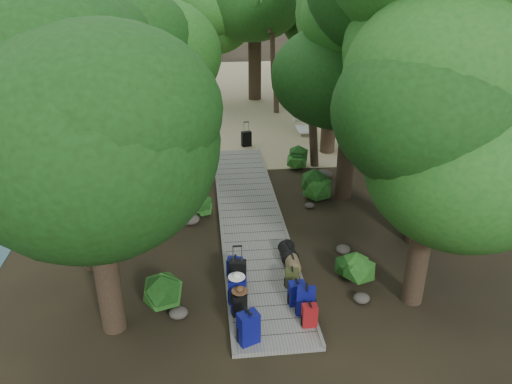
{
  "coord_description": "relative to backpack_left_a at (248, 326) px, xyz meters",
  "views": [
    {
      "loc": [
        -1.38,
        -12.92,
        7.64
      ],
      "look_at": [
        0.16,
        0.95,
        1.0
      ],
      "focal_mm": 35.0,
      "sensor_mm": 36.0,
      "label": 1
    }
  ],
  "objects": [
    {
      "name": "backpack_right_b",
      "position": [
        1.41,
        0.79,
        -0.03
      ],
      "size": [
        0.48,
        0.39,
        0.76
      ],
      "primitive_type": null,
      "rotation": [
        0.0,
        0.0,
        -0.26
      ],
      "color": "#030E69",
      "rests_on": "boardwalk"
    },
    {
      "name": "tree_left_a",
      "position": [
        -2.96,
        0.93,
        3.31
      ],
      "size": [
        4.61,
        4.61,
        7.69
      ],
      "primitive_type": null,
      "color": "black",
      "rests_on": "ground"
    },
    {
      "name": "tree_right_b",
      "position": [
        5.41,
        3.8,
        4.9
      ],
      "size": [
        6.08,
        6.08,
        10.85
      ],
      "primitive_type": null,
      "color": "black",
      "rests_on": "ground"
    },
    {
      "name": "backpack_left_a",
      "position": [
        0.0,
        0.0,
        0.0
      ],
      "size": [
        0.52,
        0.45,
        0.82
      ],
      "primitive_type": null,
      "rotation": [
        0.0,
        0.0,
        0.39
      ],
      "color": "#030E69",
      "rests_on": "boardwalk"
    },
    {
      "name": "rock_right_a",
      "position": [
        2.87,
        1.2,
        -0.42
      ],
      "size": [
        0.4,
        0.36,
        0.22
      ],
      "primitive_type": null,
      "color": "#4C473F",
      "rests_on": "ground"
    },
    {
      "name": "rock_left_d",
      "position": [
        -1.21,
        7.23,
        -0.45
      ],
      "size": [
        0.31,
        0.27,
        0.17
      ],
      "primitive_type": null,
      "color": "#4C473F",
      "rests_on": "ground"
    },
    {
      "name": "shrub_right_b",
      "position": [
        2.99,
        6.77,
        -0.03
      ],
      "size": [
        1.12,
        1.12,
        1.01
      ],
      "primitive_type": null,
      "color": "#184E17",
      "rests_on": "ground"
    },
    {
      "name": "rock_right_c",
      "position": [
        2.66,
        6.26,
        -0.44
      ],
      "size": [
        0.32,
        0.29,
        0.18
      ],
      "primitive_type": null,
      "color": "#4C473F",
      "rests_on": "ground"
    },
    {
      "name": "duffel_right_khaki",
      "position": [
        1.42,
        2.61,
        -0.22
      ],
      "size": [
        0.38,
        0.57,
        0.38
      ],
      "primitive_type": null,
      "rotation": [
        0.0,
        0.0,
        0.0
      ],
      "color": "brown",
      "rests_on": "boardwalk"
    },
    {
      "name": "suitcase_on_boardwalk",
      "position": [
        -0.06,
        2.12,
        -0.08
      ],
      "size": [
        0.46,
        0.29,
        0.66
      ],
      "primitive_type": null,
      "rotation": [
        0.0,
        0.0,
        -0.15
      ],
      "color": "black",
      "rests_on": "boardwalk"
    },
    {
      "name": "tree_right_c",
      "position": [
        4.0,
        6.99,
        3.57
      ],
      "size": [
        4.74,
        4.74,
        8.2
      ],
      "primitive_type": null,
      "color": "black",
      "rests_on": "ground"
    },
    {
      "name": "palm_right_b",
      "position": [
        5.55,
        16.07,
        3.64
      ],
      "size": [
        4.31,
        4.31,
        8.34
      ],
      "primitive_type": null,
      "color": "#133C11",
      "rests_on": "ground"
    },
    {
      "name": "rock_left_b",
      "position": [
        -2.19,
        2.24,
        -0.44
      ],
      "size": [
        0.32,
        0.29,
        0.18
      ],
      "primitive_type": null,
      "color": "#4C473F",
      "rests_on": "ground"
    },
    {
      "name": "backpack_left_d",
      "position": [
        -0.11,
        2.45,
        -0.12
      ],
      "size": [
        0.45,
        0.38,
        0.59
      ],
      "primitive_type": null,
      "rotation": [
        0.0,
        0.0,
        -0.3
      ],
      "color": "#030E69",
      "rests_on": "boardwalk"
    },
    {
      "name": "backpack_right_c",
      "position": [
        1.26,
        1.17,
        -0.09
      ],
      "size": [
        0.41,
        0.31,
        0.65
      ],
      "primitive_type": null,
      "rotation": [
        0.0,
        0.0,
        0.11
      ],
      "color": "#030E69",
      "rests_on": "boardwalk"
    },
    {
      "name": "tree_back_c",
      "position": [
        5.75,
        20.49,
        3.69
      ],
      "size": [
        4.69,
        4.69,
        8.44
      ],
      "primitive_type": null,
      "color": "black",
      "rests_on": "ground"
    },
    {
      "name": "palm_left_a",
      "position": [
        -3.77,
        11.49,
        3.23
      ],
      "size": [
        4.73,
        4.73,
        7.52
      ],
      "primitive_type": null,
      "color": "#133C11",
      "rests_on": "ground"
    },
    {
      "name": "backpack_right_d",
      "position": [
        1.28,
        1.88,
        -0.15
      ],
      "size": [
        0.37,
        0.29,
        0.52
      ],
      "primitive_type": null,
      "rotation": [
        0.0,
        0.0,
        -0.13
      ],
      "color": "#363E1D",
      "rests_on": "boardwalk"
    },
    {
      "name": "palm_right_a",
      "position": [
        3.75,
        10.11,
        3.27
      ],
      "size": [
        4.46,
        4.46,
        7.59
      ],
      "primitive_type": null,
      "color": "#133C11",
      "rests_on": "ground"
    },
    {
      "name": "tree_right_d",
      "position": [
        5.97,
        9.1,
        5.13
      ],
      "size": [
        6.18,
        6.18,
        11.32
      ],
      "primitive_type": null,
      "color": "black",
      "rests_on": "ground"
    },
    {
      "name": "sand_beach",
      "position": [
        0.62,
        20.64,
        -0.52
      ],
      "size": [
        40.0,
        22.0,
        0.02
      ],
      "primitive_type": "cube",
      "color": "tan",
      "rests_on": "ground"
    },
    {
      "name": "backpack_right_a",
      "position": [
        1.4,
        0.38,
        -0.11
      ],
      "size": [
        0.34,
        0.24,
        0.6
      ],
      "primitive_type": null,
      "rotation": [
        0.0,
        0.0,
        0.02
      ],
      "color": "maroon",
      "rests_on": "boardwalk"
    },
    {
      "name": "tree_left_c",
      "position": [
        -2.74,
        8.27,
        3.03
      ],
      "size": [
        4.1,
        4.1,
        7.13
      ],
      "primitive_type": null,
      "color": "black",
      "rests_on": "ground"
    },
    {
      "name": "backpack_left_b",
      "position": [
        -0.13,
        0.94,
        -0.1
      ],
      "size": [
        0.37,
        0.3,
        0.61
      ],
      "primitive_type": null,
      "rotation": [
        0.0,
        0.0,
        0.21
      ],
      "color": "black",
      "rests_on": "boardwalk"
    },
    {
      "name": "backpack_left_c",
      "position": [
        -0.13,
        1.35,
        -0.03
      ],
      "size": [
        0.45,
        0.35,
        0.76
      ],
      "primitive_type": null,
      "rotation": [
        0.0,
        0.0,
        -0.16
      ],
      "color": "#030E69",
      "rests_on": "boardwalk"
    },
    {
      "name": "rock_left_c",
      "position": [
        -1.28,
        5.6,
        -0.37
      ],
      "size": [
        0.58,
        0.52,
        0.32
      ],
      "primitive_type": null,
      "color": "#4C473F",
      "rests_on": "ground"
    },
    {
      "name": "tree_back_d",
      "position": [
        -4.84,
        18.75,
        3.44
      ],
      "size": [
        4.76,
        4.76,
        7.94
      ],
      "primitive_type": null,
      "color": "black",
      "rests_on": "ground"
    },
    {
      "name": "hat_white",
      "position": [
        -0.14,
        1.32,
        0.41
      ],
      "size": [
        0.4,
        0.4,
        0.13
      ],
      "primitive_type": null,
      "color": "silver",
      "rests_on": "backpack_left_c"
    },
    {
      "name": "hat_brown",
      "position": [
        -0.1,
        0.98,
        0.26
      ],
      "size": [
        0.38,
        0.38,
        0.11
      ],
      "primitive_type": null,
      "color": "#51351E",
      "rests_on": "backpack_left_b"
    },
    {
      "name": "duffel_right_black",
      "position": [
        1.39,
        3.12,
        -0.21
      ],
      "size": [
        0.49,
        0.69,
        0.4
      ],
      "primitive_type": null,
      "rotation": [
        0.0,
        0.0,
        0.14
      ],
      "color": "black",
      "rests_on": "boardwalk"
    },
    {
      "name": "lone_suitcase_on_sand",
      "position": [
        1.12,
        12.41,
        -0.18
      ],
      "size": [
        0.46,
        0.33,
        0.66
      ],
      "primitive_type": null,
      "rotation": [
        0.0,
        0.0,
        0.25
      ],
      "color": "black",
      "rests_on": "sand_beach"
    },
    {
      "name": "tree_back_b",
      "position": [
        2.36,
        20.34,
        4.75
      ],
      "size": [
        5.91,
        5.91,
        10.56
      ],
      "primitive_type": null,
      "color": "black",
      "rests_on": "ground"
    },
    {
      "name": "tree_right_e",
      "position": [
        4.49,
        11.34,
        3.88
      ],
      "size": [
        4.9,
        4.9,
        8.82
      ],
      "primitive_type": null,
      "color": "black",
      "rests_on": "ground"
    },
    {
      "name": "shrub_left_a",
      "position": [
        -1.85,
        1.48,
        0.02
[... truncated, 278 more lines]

